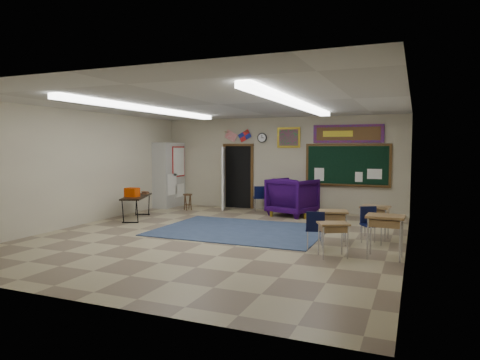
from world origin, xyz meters
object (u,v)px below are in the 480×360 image
at_px(wingback_armchair, 293,197).
at_px(student_desk_front_left, 333,225).
at_px(student_desk_front_right, 375,221).
at_px(wooden_stool, 188,202).
at_px(folding_table, 136,206).

xyz_separation_m(wingback_armchair, student_desk_front_left, (1.82, -3.38, -0.17)).
height_order(student_desk_front_right, wooden_stool, student_desk_front_right).
relative_size(wingback_armchair, wooden_stool, 2.35).
height_order(folding_table, wooden_stool, folding_table).
height_order(student_desk_front_right, folding_table, folding_table).
height_order(wingback_armchair, folding_table, wingback_armchair).
relative_size(wingback_armchair, student_desk_front_right, 1.68).
bearing_deg(wooden_stool, student_desk_front_left, -30.66).
xyz_separation_m(wingback_armchair, student_desk_front_right, (2.59, -2.53, -0.15)).
bearing_deg(student_desk_front_left, wooden_stool, 135.33).
bearing_deg(student_desk_front_left, student_desk_front_right, 33.83).
height_order(student_desk_front_left, folding_table, folding_table).
relative_size(folding_table, wooden_stool, 3.20).
bearing_deg(folding_table, wooden_stool, 54.24).
distance_m(wingback_armchair, student_desk_front_right, 3.62).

